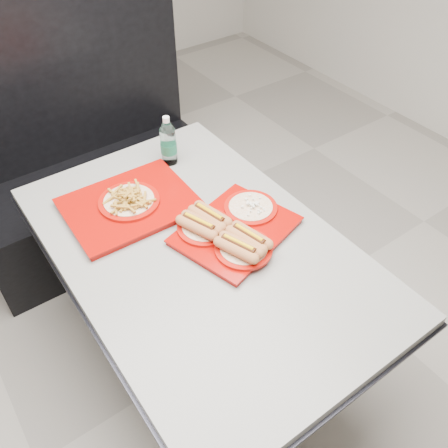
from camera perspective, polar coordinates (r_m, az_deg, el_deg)
ground at (r=2.28m, az=-2.24°, el=-15.82°), size 6.00×6.00×0.00m
diner_table at (r=1.81m, az=-2.74°, el=-6.22°), size 0.92×1.42×0.75m
booth_bench at (r=2.68m, az=-15.73°, el=5.99°), size 1.30×0.57×1.35m
tray_near at (r=1.69m, az=0.98°, el=-0.57°), size 0.49×0.42×0.09m
tray_far at (r=1.85m, az=-11.32°, el=2.56°), size 0.49×0.39×0.09m
water_bottle at (r=2.02m, az=-6.71°, el=9.64°), size 0.07×0.07×0.22m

